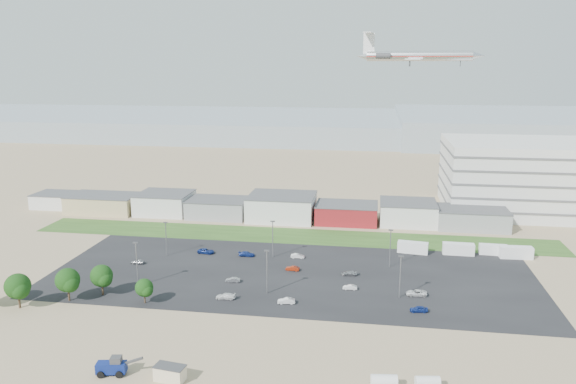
% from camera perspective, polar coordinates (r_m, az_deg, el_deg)
% --- Properties ---
extents(ground, '(700.00, 700.00, 0.00)m').
position_cam_1_polar(ground, '(124.39, -3.39, -11.48)').
color(ground, '#8F795B').
rests_on(ground, ground).
extents(parking_lot, '(120.00, 50.00, 0.01)m').
position_cam_1_polar(parking_lot, '(141.70, 0.35, -8.34)').
color(parking_lot, black).
rests_on(parking_lot, ground).
extents(grass_strip, '(160.00, 16.00, 0.02)m').
position_cam_1_polar(grass_strip, '(172.31, 0.29, -4.45)').
color(grass_strip, '#2A4A1B').
rests_on(grass_strip, ground).
extents(hills_backdrop, '(700.00, 200.00, 9.00)m').
position_cam_1_polar(hills_backdrop, '(428.52, 11.00, 6.31)').
color(hills_backdrop, gray).
rests_on(hills_backdrop, ground).
extents(building_row, '(170.00, 20.00, 8.00)m').
position_cam_1_polar(building_row, '(192.28, -3.87, -1.42)').
color(building_row, silver).
rests_on(building_row, ground).
extents(parking_garage, '(80.00, 40.00, 25.00)m').
position_cam_1_polar(parking_garage, '(219.24, 26.11, 1.33)').
color(parking_garage, silver).
rests_on(parking_garage, ground).
extents(portable_shed, '(5.51, 3.41, 2.60)m').
position_cam_1_polar(portable_shed, '(99.44, -11.90, -17.55)').
color(portable_shed, beige).
rests_on(portable_shed, ground).
extents(telehandler, '(8.26, 3.96, 3.30)m').
position_cam_1_polar(telehandler, '(103.22, -17.51, -16.47)').
color(telehandler, navy).
rests_on(telehandler, ground).
extents(storage_tank_nw, '(4.44, 2.58, 2.54)m').
position_cam_1_polar(storage_tank_nw, '(96.78, 9.73, -18.39)').
color(storage_tank_nw, silver).
rests_on(storage_tank_nw, ground).
extents(storage_tank_ne, '(4.15, 2.51, 2.34)m').
position_cam_1_polar(storage_tank_ne, '(98.05, 13.99, -18.23)').
color(storage_tank_ne, silver).
rests_on(storage_tank_ne, ground).
extents(box_trailer_a, '(8.56, 3.79, 3.10)m').
position_cam_1_polar(box_trailer_a, '(160.38, 12.56, -5.52)').
color(box_trailer_a, silver).
rests_on(box_trailer_a, ground).
extents(box_trailer_b, '(8.48, 2.84, 3.16)m').
position_cam_1_polar(box_trailer_b, '(162.23, 16.92, -5.55)').
color(box_trailer_b, silver).
rests_on(box_trailer_b, ground).
extents(box_trailer_c, '(7.56, 2.67, 2.80)m').
position_cam_1_polar(box_trailer_c, '(165.30, 20.12, -5.51)').
color(box_trailer_c, silver).
rests_on(box_trailer_c, ground).
extents(box_trailer_d, '(8.69, 3.04, 3.22)m').
position_cam_1_polar(box_trailer_d, '(164.42, 22.15, -5.70)').
color(box_trailer_d, silver).
rests_on(box_trailer_d, ground).
extents(tree_left, '(5.83, 5.83, 8.74)m').
position_cam_1_polar(tree_left, '(134.60, -25.75, -8.85)').
color(tree_left, black).
rests_on(tree_left, ground).
extents(tree_mid, '(5.70, 5.70, 8.55)m').
position_cam_1_polar(tree_mid, '(134.18, -21.47, -8.56)').
color(tree_mid, black).
rests_on(tree_mid, ground).
extents(tree_right, '(5.39, 5.39, 8.08)m').
position_cam_1_polar(tree_right, '(134.96, -18.40, -8.30)').
color(tree_right, black).
rests_on(tree_right, ground).
extents(tree_near, '(4.23, 4.23, 6.35)m').
position_cam_1_polar(tree_near, '(128.23, -14.39, -9.57)').
color(tree_near, black).
rests_on(tree_near, ground).
extents(lightpole_front_l, '(1.27, 0.53, 10.78)m').
position_cam_1_polar(lightpole_front_l, '(137.43, -15.10, -7.09)').
color(lightpole_front_l, slate).
rests_on(lightpole_front_l, ground).
extents(lightpole_front_m, '(1.22, 0.51, 10.35)m').
position_cam_1_polar(lightpole_front_m, '(128.76, -2.15, -8.11)').
color(lightpole_front_m, slate).
rests_on(lightpole_front_m, ground).
extents(lightpole_front_r, '(1.16, 0.48, 9.88)m').
position_cam_1_polar(lightpole_front_r, '(128.84, 11.32, -8.46)').
color(lightpole_front_r, slate).
rests_on(lightpole_front_r, ground).
extents(lightpole_back_l, '(1.11, 0.46, 9.47)m').
position_cam_1_polar(lightpole_back_l, '(157.05, -12.27, -4.68)').
color(lightpole_back_l, slate).
rests_on(lightpole_back_l, ground).
extents(lightpole_back_m, '(1.20, 0.50, 10.18)m').
position_cam_1_polar(lightpole_back_m, '(152.22, -1.56, -4.80)').
color(lightpole_back_m, slate).
rests_on(lightpole_back_m, ground).
extents(lightpole_back_r, '(1.18, 0.49, 10.05)m').
position_cam_1_polar(lightpole_back_r, '(147.16, 10.34, -5.67)').
color(lightpole_back_r, slate).
rests_on(lightpole_back_r, ground).
extents(airliner, '(50.21, 37.48, 13.73)m').
position_cam_1_polar(airliner, '(217.44, 13.15, 13.31)').
color(airliner, silver).
extents(parked_car_0, '(4.81, 2.47, 1.30)m').
position_cam_1_polar(parked_car_0, '(132.34, 12.91, -9.95)').
color(parked_car_0, silver).
rests_on(parked_car_0, ground).
extents(parked_car_1, '(3.37, 1.24, 1.10)m').
position_cam_1_polar(parked_car_1, '(133.21, 6.31, -9.59)').
color(parked_car_1, silver).
rests_on(parked_car_1, ground).
extents(parked_car_2, '(3.94, 1.96, 1.29)m').
position_cam_1_polar(parked_car_2, '(124.32, 13.14, -11.50)').
color(parked_car_2, navy).
rests_on(parked_car_2, ground).
extents(parked_car_3, '(4.43, 1.90, 1.27)m').
position_cam_1_polar(parked_car_3, '(128.18, -6.36, -10.47)').
color(parked_car_3, silver).
rests_on(parked_car_3, ground).
extents(parked_car_4, '(3.64, 1.67, 1.16)m').
position_cam_1_polar(parked_car_4, '(137.16, -5.64, -8.88)').
color(parked_car_4, '#A5A5AA').
rests_on(parked_car_4, ground).
extents(parked_car_5, '(3.57, 1.51, 1.20)m').
position_cam_1_polar(parked_car_5, '(153.63, -15.04, -6.85)').
color(parked_car_5, '#A5A5AA').
rests_on(parked_car_5, ground).
extents(parked_car_6, '(4.49, 1.96, 1.29)m').
position_cam_1_polar(parked_car_6, '(154.59, -4.21, -6.29)').
color(parked_car_6, navy).
rests_on(parked_car_6, ground).
extents(parked_car_7, '(3.63, 1.56, 1.16)m').
position_cam_1_polar(parked_car_7, '(143.86, 0.46, -7.76)').
color(parked_car_7, maroon).
rests_on(parked_car_7, ground).
extents(parked_car_9, '(4.83, 2.59, 1.29)m').
position_cam_1_polar(parked_car_9, '(158.06, -8.33, -5.96)').
color(parked_car_9, navy).
rests_on(parked_car_9, ground).
extents(parked_car_11, '(3.74, 1.44, 1.22)m').
position_cam_1_polar(parked_car_11, '(152.72, 0.99, -6.51)').
color(parked_car_11, silver).
rests_on(parked_car_11, ground).
extents(parked_car_12, '(4.02, 1.93, 1.13)m').
position_cam_1_polar(parked_car_12, '(141.52, 6.23, -8.21)').
color(parked_car_12, '#A5A5AA').
rests_on(parked_car_12, ground).
extents(parked_car_13, '(3.98, 1.84, 1.26)m').
position_cam_1_polar(parked_car_13, '(125.11, -0.17, -10.99)').
color(parked_car_13, silver).
rests_on(parked_car_13, ground).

